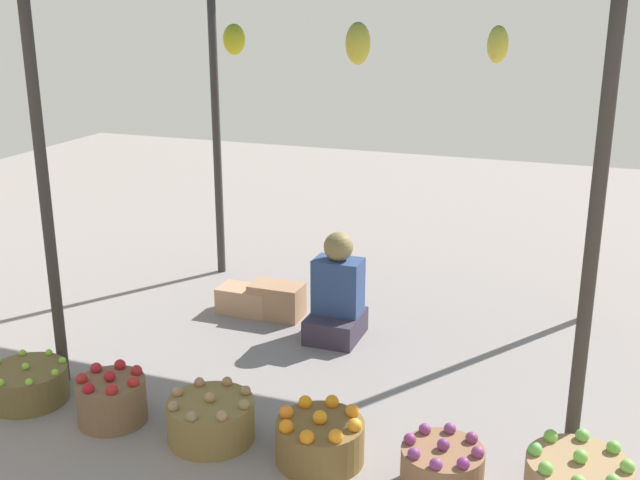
{
  "coord_description": "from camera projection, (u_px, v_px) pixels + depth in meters",
  "views": [
    {
      "loc": [
        1.54,
        -4.77,
        2.36
      ],
      "look_at": [
        0.0,
        -0.56,
        0.95
      ],
      "focal_mm": 43.71,
      "sensor_mm": 36.0,
      "label": 1
    }
  ],
  "objects": [
    {
      "name": "ground_plane",
      "position": [
        347.0,
        346.0,
        5.48
      ],
      "size": [
        14.0,
        14.0,
        0.0
      ],
      "primitive_type": "plane",
      "color": "gray"
    },
    {
      "name": "market_stall_structure",
      "position": [
        351.0,
        11.0,
        4.81
      ],
      "size": [
        3.4,
        2.51,
        2.44
      ],
      "color": "#38332D",
      "rests_on": "ground"
    },
    {
      "name": "vendor_person",
      "position": [
        337.0,
        298.0,
        5.56
      ],
      "size": [
        0.36,
        0.44,
        0.78
      ],
      "color": "#372F3F",
      "rests_on": "ground"
    },
    {
      "name": "basket_limes",
      "position": [
        28.0,
        384.0,
        4.72
      ],
      "size": [
        0.48,
        0.48,
        0.25
      ],
      "color": "brown",
      "rests_on": "ground"
    },
    {
      "name": "basket_red_apples",
      "position": [
        112.0,
        399.0,
        4.49
      ],
      "size": [
        0.4,
        0.4,
        0.32
      ],
      "color": "brown",
      "rests_on": "ground"
    },
    {
      "name": "basket_potatoes",
      "position": [
        211.0,
        419.0,
        4.31
      ],
      "size": [
        0.48,
        0.48,
        0.28
      ],
      "color": "olive",
      "rests_on": "ground"
    },
    {
      "name": "basket_oranges",
      "position": [
        320.0,
        440.0,
        4.11
      ],
      "size": [
        0.47,
        0.47,
        0.29
      ],
      "color": "brown",
      "rests_on": "ground"
    },
    {
      "name": "basket_purple_onions",
      "position": [
        442.0,
        468.0,
        3.86
      ],
      "size": [
        0.41,
        0.41,
        0.28
      ],
      "color": "#8A6043",
      "rests_on": "ground"
    },
    {
      "name": "wooden_crate_near_vendor",
      "position": [
        277.0,
        300.0,
        5.96
      ],
      "size": [
        0.4,
        0.24,
        0.26
      ],
      "primitive_type": "cube",
      "color": "#AA7E58",
      "rests_on": "ground"
    },
    {
      "name": "wooden_crate_stacked_rear",
      "position": [
        245.0,
        300.0,
        6.06
      ],
      "size": [
        0.41,
        0.25,
        0.2
      ],
      "primitive_type": "cube",
      "color": "tan",
      "rests_on": "ground"
    }
  ]
}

